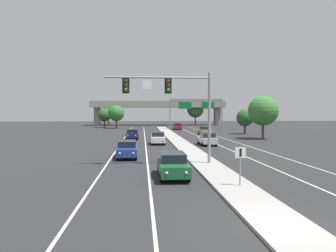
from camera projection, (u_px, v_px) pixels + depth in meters
ground_plane at (283, 228)px, 11.15m from camera, size 260.00×260.00×0.00m
median_island at (196, 156)px, 29.06m from camera, size 2.40×110.00×0.15m
lane_stripe_oncoming_center at (146, 148)px, 35.64m from camera, size 0.14×100.00×0.01m
lane_stripe_receding_center at (224, 147)px, 36.43m from camera, size 0.14×100.00×0.01m
edge_stripe_left at (118, 148)px, 35.36m from camera, size 0.14×100.00×0.01m
edge_stripe_right at (251, 147)px, 36.71m from camera, size 0.14×100.00×0.01m
overhead_signal_mast at (176, 98)px, 23.99m from camera, size 8.39×0.44×7.20m
median_sign_post at (240, 160)px, 16.86m from camera, size 0.60×0.10×2.20m
car_oncoming_green at (173, 165)px, 19.83m from camera, size 1.82×4.47×1.58m
car_oncoming_blue at (127, 149)px, 28.18m from camera, size 1.90×4.50×1.58m
car_oncoming_white at (158, 138)px, 40.32m from camera, size 1.93×4.51×1.58m
car_oncoming_navy at (133, 134)px, 47.24m from camera, size 1.90×4.50×1.58m
car_receding_silver at (207, 139)px, 38.88m from camera, size 1.82×4.47×1.58m
car_receding_tan at (205, 130)px, 56.45m from camera, size 1.83×4.47×1.58m
car_receding_red at (177, 126)px, 73.37m from camera, size 1.93×4.51×1.58m
highway_sign_gantry at (196, 104)px, 74.83m from camera, size 13.28×0.42×7.50m
overpass_bridge at (158, 107)px, 96.99m from camera, size 42.40×6.40×7.65m
tree_far_left_a at (104, 115)px, 82.77m from camera, size 3.60×3.60×5.20m
tree_far_left_c at (116, 113)px, 78.20m from camera, size 4.12×4.12×5.97m
tree_far_right_a at (195, 109)px, 98.93m from camera, size 5.35×5.35×7.75m
tree_far_right_c at (263, 111)px, 47.45m from camera, size 4.69×4.69×6.79m
tree_far_right_b at (245, 118)px, 58.39m from camera, size 3.29×3.29×4.77m
tree_far_left_b at (109, 112)px, 103.04m from camera, size 4.44×4.44×6.43m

